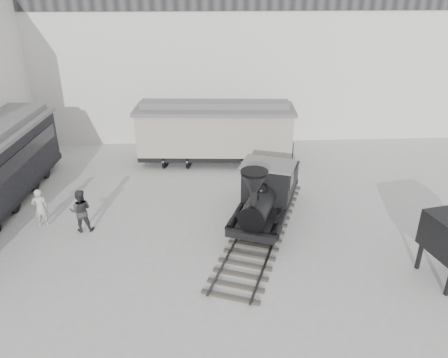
{
  "coord_description": "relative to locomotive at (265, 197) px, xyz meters",
  "views": [
    {
      "loc": [
        -0.69,
        -12.94,
        9.93
      ],
      "look_at": [
        0.21,
        3.86,
        2.0
      ],
      "focal_mm": 35.0,
      "sensor_mm": 36.0,
      "label": 1
    }
  ],
  "objects": [
    {
      "name": "boxcar",
      "position": [
        -1.93,
        6.94,
        0.65
      ],
      "size": [
        8.96,
        3.32,
        3.6
      ],
      "rotation": [
        0.0,
        0.0,
        -0.07
      ],
      "color": "black",
      "rests_on": "ground"
    },
    {
      "name": "visitor_a",
      "position": [
        -9.63,
        0.22,
        -0.36
      ],
      "size": [
        0.71,
        0.54,
        1.76
      ],
      "primitive_type": "imported",
      "rotation": [
        0.0,
        0.0,
        3.34
      ],
      "color": "#B5B6B1",
      "rests_on": "ground"
    },
    {
      "name": "north_wall",
      "position": [
        -1.97,
        11.45,
        4.32
      ],
      "size": [
        34.0,
        2.51,
        11.0
      ],
      "color": "silver",
      "rests_on": "ground"
    },
    {
      "name": "visitor_b",
      "position": [
        -7.81,
        -0.23,
        -0.29
      ],
      "size": [
        0.99,
        0.81,
        1.89
      ],
      "primitive_type": "imported",
      "rotation": [
        0.0,
        0.0,
        3.25
      ],
      "color": "#2F2F31",
      "rests_on": "ground"
    },
    {
      "name": "locomotive",
      "position": [
        0.0,
        0.0,
        0.0
      ],
      "size": [
        5.24,
        9.6,
        3.35
      ],
      "rotation": [
        0.0,
        0.0,
        -0.36
      ],
      "color": "black",
      "rests_on": "ground"
    },
    {
      "name": "ground",
      "position": [
        -1.97,
        -3.54,
        -1.24
      ],
      "size": [
        90.0,
        90.0,
        0.0
      ],
      "primitive_type": "plane",
      "color": "#9E9E9B"
    }
  ]
}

